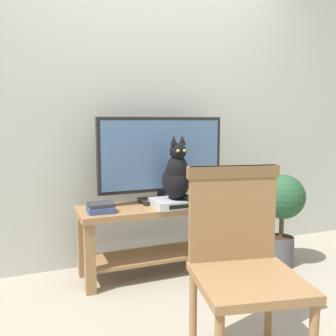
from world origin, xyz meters
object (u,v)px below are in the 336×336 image
(tv_stand, at_px, (166,225))
(book_stack, at_px, (101,208))
(media_box, at_px, (175,203))
(potted_plant, at_px, (282,208))
(wooden_chair, at_px, (241,253))
(cat, at_px, (176,175))
(tv, at_px, (161,157))

(tv_stand, height_order, book_stack, book_stack)
(media_box, bearing_deg, tv_stand, 114.52)
(media_box, height_order, potted_plant, potted_plant)
(wooden_chair, bearing_deg, media_box, 84.52)
(tv_stand, distance_m, cat, 0.42)
(wooden_chair, bearing_deg, potted_plant, 42.76)
(tv_stand, relative_size, potted_plant, 1.77)
(tv_stand, bearing_deg, potted_plant, -14.57)
(book_stack, bearing_deg, potted_plant, -7.17)
(tv, bearing_deg, media_box, -76.72)
(book_stack, bearing_deg, tv, 15.72)
(book_stack, xyz_separation_m, potted_plant, (1.42, -0.18, -0.09))
(book_stack, bearing_deg, cat, -5.16)
(potted_plant, bearing_deg, tv_stand, 165.43)
(tv_stand, height_order, cat, cat)
(media_box, height_order, cat, cat)
(cat, distance_m, wooden_chair, 1.05)
(book_stack, height_order, potted_plant, potted_plant)
(tv_stand, relative_size, cat, 2.80)
(tv, height_order, cat, tv)
(tv, relative_size, cat, 2.13)
(tv, bearing_deg, wooden_chair, -92.70)
(cat, height_order, potted_plant, cat)
(tv_stand, bearing_deg, tv, 89.98)
(tv_stand, bearing_deg, wooden_chair, -92.91)
(media_box, bearing_deg, book_stack, 176.38)
(wooden_chair, distance_m, book_stack, 1.17)
(wooden_chair, distance_m, potted_plant, 1.32)
(tv_stand, distance_m, wooden_chair, 1.14)
(cat, relative_size, book_stack, 2.59)
(tv, relative_size, wooden_chair, 1.05)
(tv, relative_size, media_box, 2.94)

